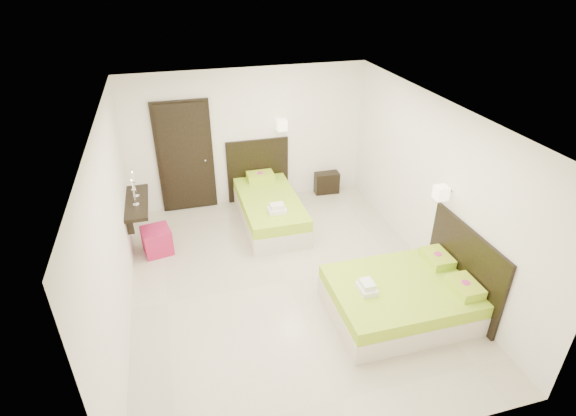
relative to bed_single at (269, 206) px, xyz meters
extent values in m
plane|color=beige|center=(-0.16, -1.82, -0.30)|extent=(5.50, 5.50, 0.00)
cube|color=beige|center=(0.00, -0.08, -0.14)|extent=(1.01, 2.01, 0.32)
cube|color=#8CBD1E|center=(0.00, -0.08, 0.12)|extent=(1.00, 1.99, 0.20)
cube|color=black|center=(0.00, 0.90, 0.33)|extent=(1.21, 0.05, 1.26)
cube|color=#AED226|center=(0.00, 0.68, 0.29)|extent=(0.50, 0.34, 0.14)
cylinder|color=#D53289|center=(0.00, 0.68, 0.37)|extent=(0.12, 0.12, 0.00)
cube|color=white|center=(0.00, -0.63, 0.26)|extent=(0.30, 0.22, 0.08)
cube|color=white|center=(0.00, -0.63, 0.34)|extent=(0.23, 0.17, 0.08)
cube|color=#FCEBCF|center=(0.44, 0.75, 1.26)|extent=(0.18, 0.18, 0.20)
cylinder|color=#2D2116|center=(0.44, 0.83, 1.26)|extent=(0.03, 0.16, 0.03)
cube|color=beige|center=(1.15, -2.87, -0.15)|extent=(1.88, 1.41, 0.30)
cube|color=#8CBD1E|center=(1.15, -2.87, 0.09)|extent=(1.86, 1.40, 0.19)
cube|color=black|center=(2.06, -2.87, 0.29)|extent=(0.05, 1.60, 1.18)
cube|color=#AED226|center=(1.86, -3.20, 0.25)|extent=(0.32, 0.47, 0.13)
cylinder|color=#D53289|center=(1.86, -3.20, 0.32)|extent=(0.11, 0.11, 0.00)
cube|color=#AED226|center=(1.86, -2.54, 0.25)|extent=(0.32, 0.47, 0.13)
cylinder|color=#D53289|center=(1.86, -2.54, 0.32)|extent=(0.11, 0.11, 0.00)
cube|color=white|center=(0.64, -2.87, 0.23)|extent=(0.21, 0.28, 0.08)
cube|color=white|center=(0.64, -2.87, 0.30)|extent=(0.16, 0.21, 0.08)
cube|color=#FCEBCF|center=(1.91, -2.28, 1.16)|extent=(0.17, 0.17, 0.19)
cylinder|color=#2D2116|center=(1.99, -2.28, 1.16)|extent=(0.16, 0.03, 0.03)
cube|color=black|center=(1.41, 0.89, -0.08)|extent=(0.51, 0.46, 0.44)
cube|color=#9E153F|center=(-2.00, -0.50, -0.08)|extent=(0.51, 0.51, 0.44)
cube|color=black|center=(-1.36, 0.89, 0.75)|extent=(1.02, 0.06, 2.14)
cube|color=black|center=(-1.36, 0.85, 0.75)|extent=(0.88, 0.04, 2.06)
cylinder|color=silver|center=(-1.01, 0.82, 0.70)|extent=(0.03, 0.10, 0.03)
cube|color=black|center=(-2.23, -0.22, 0.52)|extent=(0.35, 1.20, 0.06)
cube|color=black|center=(-2.35, -0.67, 0.37)|extent=(0.10, 0.04, 0.30)
cube|color=black|center=(-2.35, 0.23, 0.37)|extent=(0.10, 0.04, 0.30)
cylinder|color=silver|center=(-2.23, -0.37, 0.56)|extent=(0.10, 0.10, 0.02)
cylinder|color=silver|center=(-2.23, -0.37, 0.68)|extent=(0.02, 0.02, 0.22)
cone|color=silver|center=(-2.23, -0.37, 0.81)|extent=(0.07, 0.07, 0.04)
cylinder|color=white|center=(-2.23, -0.37, 0.90)|extent=(0.02, 0.02, 0.15)
sphere|color=#FFB23F|center=(-2.23, -0.37, 0.99)|extent=(0.02, 0.02, 0.02)
cylinder|color=silver|center=(-2.23, -0.07, 0.56)|extent=(0.10, 0.10, 0.02)
cylinder|color=silver|center=(-2.23, -0.07, 0.68)|extent=(0.02, 0.02, 0.22)
cone|color=silver|center=(-2.23, -0.07, 0.81)|extent=(0.07, 0.07, 0.04)
cylinder|color=white|center=(-2.23, -0.07, 0.90)|extent=(0.02, 0.02, 0.15)
sphere|color=#FFB23F|center=(-2.23, -0.07, 0.99)|extent=(0.02, 0.02, 0.02)
camera|label=1|loc=(-1.55, -6.99, 3.99)|focal=28.00mm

